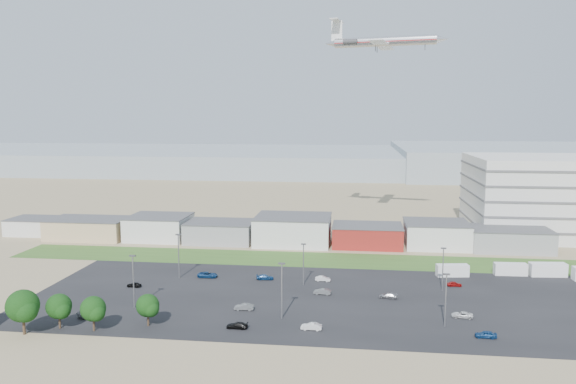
% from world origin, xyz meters
% --- Properties ---
extents(ground, '(700.00, 700.00, 0.00)m').
position_xyz_m(ground, '(0.00, 0.00, 0.00)').
color(ground, '#847654').
rests_on(ground, ground).
extents(parking_lot, '(120.00, 50.00, 0.01)m').
position_xyz_m(parking_lot, '(5.00, 20.00, 0.01)').
color(parking_lot, black).
rests_on(parking_lot, ground).
extents(grass_strip, '(160.00, 16.00, 0.02)m').
position_xyz_m(grass_strip, '(0.00, 52.00, 0.01)').
color(grass_strip, '#345A22').
rests_on(grass_strip, ground).
extents(hills_backdrop, '(700.00, 200.00, 9.00)m').
position_xyz_m(hills_backdrop, '(40.00, 315.00, 4.50)').
color(hills_backdrop, gray).
rests_on(hills_backdrop, ground).
extents(building_row, '(170.00, 20.00, 8.00)m').
position_xyz_m(building_row, '(-17.00, 71.00, 4.00)').
color(building_row, silver).
rests_on(building_row, ground).
extents(box_trailer_a, '(7.74, 3.40, 2.81)m').
position_xyz_m(box_trailer_a, '(35.61, 40.50, 1.40)').
color(box_trailer_a, silver).
rests_on(box_trailer_a, ground).
extents(box_trailer_b, '(7.62, 2.64, 2.83)m').
position_xyz_m(box_trailer_b, '(49.58, 43.33, 1.41)').
color(box_trailer_b, silver).
rests_on(box_trailer_b, ground).
extents(box_trailer_c, '(8.59, 3.30, 3.15)m').
position_xyz_m(box_trailer_c, '(58.12, 43.36, 1.58)').
color(box_trailer_c, silver).
rests_on(box_trailer_c, ground).
extents(tree_left, '(6.01, 6.01, 9.01)m').
position_xyz_m(tree_left, '(-44.21, -5.78, 4.51)').
color(tree_left, black).
rests_on(tree_left, ground).
extents(tree_mid, '(4.79, 4.79, 7.19)m').
position_xyz_m(tree_mid, '(-39.51, -2.40, 3.59)').
color(tree_mid, black).
rests_on(tree_mid, ground).
extents(tree_right, '(4.74, 4.74, 7.11)m').
position_xyz_m(tree_right, '(-32.93, -2.73, 3.56)').
color(tree_right, black).
rests_on(tree_right, ground).
extents(tree_near, '(4.44, 4.44, 6.67)m').
position_xyz_m(tree_near, '(-24.30, 0.80, 3.33)').
color(tree_near, black).
rests_on(tree_near, ground).
extents(lightpole_front_l, '(1.25, 0.52, 10.62)m').
position_xyz_m(lightpole_front_l, '(-30.68, 9.91, 5.31)').
color(lightpole_front_l, slate).
rests_on(lightpole_front_l, ground).
extents(lightpole_front_m, '(1.26, 0.52, 10.68)m').
position_xyz_m(lightpole_front_m, '(-0.78, 7.46, 5.34)').
color(lightpole_front_m, slate).
rests_on(lightpole_front_m, ground).
extents(lightpole_front_r, '(1.15, 0.48, 9.79)m').
position_xyz_m(lightpole_front_r, '(28.96, 7.11, 4.90)').
color(lightpole_front_r, slate).
rests_on(lightpole_front_r, ground).
extents(lightpole_back_l, '(1.23, 0.51, 10.48)m').
position_xyz_m(lightpole_back_l, '(-28.32, 31.00, 5.24)').
color(lightpole_back_l, slate).
rests_on(lightpole_back_l, ground).
extents(lightpole_back_m, '(1.11, 0.46, 9.47)m').
position_xyz_m(lightpole_back_m, '(1.17, 29.16, 4.74)').
color(lightpole_back_m, slate).
rests_on(lightpole_back_m, ground).
extents(lightpole_back_r, '(1.13, 0.47, 9.57)m').
position_xyz_m(lightpole_back_r, '(31.56, 28.50, 4.79)').
color(lightpole_back_r, slate).
rests_on(lightpole_back_r, ground).
extents(airliner, '(44.81, 34.56, 11.94)m').
position_xyz_m(airliner, '(21.03, 97.57, 62.04)').
color(airliner, silver).
extents(parked_car_0, '(4.11, 2.27, 1.09)m').
position_xyz_m(parked_car_0, '(32.89, 12.14, 0.54)').
color(parked_car_0, silver).
rests_on(parked_car_0, ground).
extents(parked_car_2, '(3.69, 1.61, 1.24)m').
position_xyz_m(parked_car_2, '(35.12, 2.54, 0.62)').
color(parked_car_2, navy).
rests_on(parked_car_2, ground).
extents(parked_car_3, '(3.95, 1.75, 1.13)m').
position_xyz_m(parked_car_3, '(-8.05, 1.51, 0.56)').
color(parked_car_3, black).
rests_on(parked_car_3, ground).
extents(parked_car_4, '(3.90, 1.53, 1.26)m').
position_xyz_m(parked_car_4, '(-8.76, 11.16, 0.63)').
color(parked_car_4, '#595B5E').
rests_on(parked_car_4, ground).
extents(parked_car_5, '(3.27, 1.50, 1.09)m').
position_xyz_m(parked_car_5, '(-36.04, 22.83, 0.54)').
color(parked_car_5, black).
rests_on(parked_car_5, ground).
extents(parked_car_6, '(4.17, 2.13, 1.16)m').
position_xyz_m(parked_car_6, '(-8.09, 32.16, 0.58)').
color(parked_car_6, navy).
rests_on(parked_car_6, ground).
extents(parked_car_7, '(3.84, 1.68, 1.23)m').
position_xyz_m(parked_car_7, '(5.84, 22.87, 0.61)').
color(parked_car_7, '#595B5E').
rests_on(parked_car_7, ground).
extents(parked_car_8, '(3.32, 1.56, 1.10)m').
position_xyz_m(parked_car_8, '(34.74, 32.23, 0.55)').
color(parked_car_8, maroon).
rests_on(parked_car_8, ground).
extents(parked_car_9, '(4.77, 2.30, 1.31)m').
position_xyz_m(parked_car_9, '(-21.82, 32.21, 0.65)').
color(parked_car_9, navy).
rests_on(parked_car_9, ground).
extents(parked_car_10, '(4.48, 2.02, 1.28)m').
position_xyz_m(parked_car_10, '(-36.59, 2.84, 0.64)').
color(parked_car_10, '#595B5E').
rests_on(parked_car_10, ground).
extents(parked_car_11, '(3.53, 1.41, 1.14)m').
position_xyz_m(parked_car_11, '(5.34, 32.62, 0.57)').
color(parked_car_11, silver).
rests_on(parked_car_11, ground).
extents(parked_car_12, '(4.01, 2.02, 1.12)m').
position_xyz_m(parked_car_12, '(19.62, 21.92, 0.56)').
color(parked_car_12, '#A5A5AA').
rests_on(parked_car_12, ground).
extents(parked_car_13, '(3.80, 1.48, 1.23)m').
position_xyz_m(parked_car_13, '(5.18, 2.53, 0.62)').
color(parked_car_13, silver).
rests_on(parked_car_13, ground).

